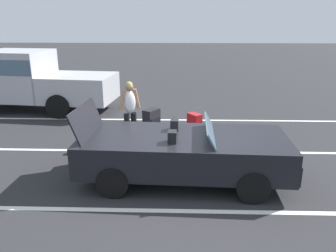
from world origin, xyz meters
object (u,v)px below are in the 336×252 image
Objects in this scene: suitcase_large_black at (152,122)px; suitcase_medium_bright at (194,124)px; convertible_car at (193,152)px; parked_pickup_truck_near at (32,79)px; suitcase_small_carryon at (176,136)px; traveler_person at (130,109)px.

suitcase_large_black is 1.19× the size of suitcase_medium_bright.
convertible_car reaches higher than suitcase_medium_bright.
parked_pickup_truck_near reaches higher than convertible_car.
suitcase_small_carryon is (-0.53, -0.88, -0.06)m from suitcase_medium_bright.
suitcase_medium_bright is 0.38× the size of traveler_person.
suitcase_small_carryon is (-0.37, 1.89, -0.34)m from convertible_car.
traveler_person reaches higher than suitcase_medium_bright.
parked_pickup_truck_near reaches higher than suitcase_medium_bright.
suitcase_medium_bright is at bearing 66.59° from suitcase_small_carryon.
parked_pickup_truck_near reaches higher than suitcase_large_black.
traveler_person is at bearing 129.79° from convertible_car.
suitcase_small_carryon is at bearing -16.99° from suitcase_large_black.
suitcase_large_black is 1.03m from traveler_person.
suitcase_small_carryon is 1.37m from traveler_person.
suitcase_medium_bright is at bearing 89.36° from convertible_car.
convertible_car is 2.96m from suitcase_large_black.
traveler_person reaches higher than convertible_car.
suitcase_large_black is at bearing -37.75° from suitcase_medium_bright.
suitcase_small_carryon reaches higher than suitcase_medium_bright.
suitcase_large_black is 0.45× the size of traveler_person.
parked_pickup_truck_near is at bearing 153.56° from suitcase_small_carryon.
parked_pickup_truck_near is at bearing 138.33° from convertible_car.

